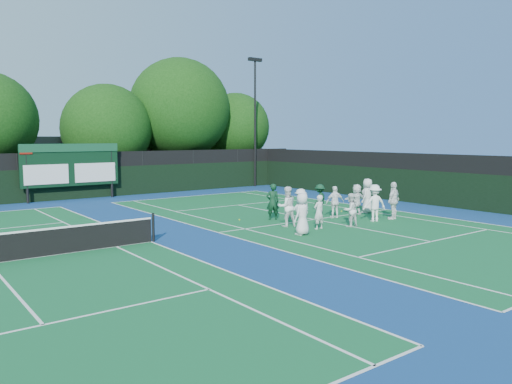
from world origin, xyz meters
TOP-DOWN VIEW (x-y plane):
  - ground at (0.00, 0.00)m, footprint 120.00×120.00m
  - court_apron at (-6.00, 1.00)m, footprint 34.00×32.00m
  - near_court at (0.00, 1.00)m, footprint 11.05×23.85m
  - back_fence at (-6.00, 16.00)m, footprint 34.00×0.08m
  - divider_fence_right at (9.00, 1.00)m, footprint 0.08×32.00m
  - scoreboard at (-7.01, 15.59)m, footprint 6.00×0.21m
  - clubhouse at (-2.00, 24.00)m, footprint 18.00×6.00m
  - light_pole_right at (7.50, 15.70)m, footprint 1.20×0.30m
  - tree_c at (-3.01, 19.58)m, footprint 6.46×6.46m
  - tree_d at (2.99, 19.58)m, footprint 8.00×8.00m
  - tree_e at (8.41, 19.58)m, footprint 5.85×5.85m
  - tennis_ball_0 at (-1.29, 0.26)m, footprint 0.07×0.07m
  - tennis_ball_1 at (2.92, 1.96)m, footprint 0.07×0.07m
  - tennis_ball_2 at (3.72, 0.19)m, footprint 0.07×0.07m
  - tennis_ball_3 at (-3.00, 2.99)m, footprint 0.07×0.07m
  - tennis_ball_4 at (1.83, 2.54)m, footprint 0.07×0.07m
  - tennis_ball_5 at (3.89, 2.04)m, footprint 0.07×0.07m
  - player_front_0 at (-3.00, -1.43)m, footprint 0.95×0.73m
  - player_front_1 at (-1.57, -0.93)m, footprint 0.56×0.38m
  - player_front_2 at (-0.03, -1.32)m, footprint 0.77×0.63m
  - player_front_3 at (1.90, -1.07)m, footprint 1.29×1.01m
  - player_front_4 at (3.13, -1.22)m, footprint 1.14×0.68m
  - player_back_0 at (-2.24, 0.40)m, footprint 1.03×0.90m
  - player_back_1 at (-0.94, 0.93)m, footprint 1.05×0.64m
  - player_back_2 at (1.13, 0.72)m, footprint 1.01×0.71m
  - player_back_3 at (2.75, 0.78)m, footprint 1.51×0.61m
  - player_back_4 at (3.73, 0.90)m, footprint 1.02×0.82m
  - coach_left at (-1.63, 2.17)m, footprint 0.75×0.63m
  - coach_right at (1.40, 2.06)m, footprint 1.14×0.90m

SIDE VIEW (x-z plane):
  - ground at x=0.00m, z-range 0.00..0.00m
  - court_apron at x=-6.00m, z-range 0.00..0.01m
  - near_court at x=0.00m, z-range 0.01..0.01m
  - tennis_ball_0 at x=-1.29m, z-range 0.00..0.07m
  - tennis_ball_1 at x=2.92m, z-range 0.00..0.07m
  - tennis_ball_2 at x=3.72m, z-range 0.00..0.07m
  - tennis_ball_3 at x=-3.00m, z-range 0.00..0.07m
  - tennis_ball_4 at x=1.83m, z-range 0.00..0.07m
  - tennis_ball_5 at x=3.89m, z-range 0.00..0.07m
  - player_front_2 at x=-0.03m, z-range 0.00..1.49m
  - player_front_1 at x=-1.57m, z-range 0.00..1.49m
  - coach_right at x=1.40m, z-range 0.00..1.56m
  - player_back_1 at x=-0.94m, z-range 0.00..1.56m
  - player_back_3 at x=2.75m, z-range 0.00..1.58m
  - player_back_2 at x=1.13m, z-range 0.00..1.59m
  - player_front_0 at x=-3.00m, z-range 0.00..1.72m
  - player_front_3 at x=1.90m, z-range 0.00..1.75m
  - coach_left at x=-1.63m, z-range 0.00..1.75m
  - player_back_0 at x=-2.24m, z-range 0.00..1.79m
  - player_back_4 at x=3.73m, z-range 0.00..1.80m
  - player_front_4 at x=3.13m, z-range 0.00..1.82m
  - back_fence at x=-6.00m, z-range -0.14..2.86m
  - divider_fence_right at x=9.00m, z-range -0.14..2.86m
  - clubhouse at x=-2.00m, z-range 0.00..4.00m
  - scoreboard at x=-7.01m, z-range 0.42..3.97m
  - tree_c at x=-3.01m, z-range 0.49..8.28m
  - tree_e at x=8.41m, z-range 0.79..8.53m
  - tree_d at x=2.99m, z-range 0.89..11.08m
  - light_pole_right at x=7.50m, z-range 1.24..11.36m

